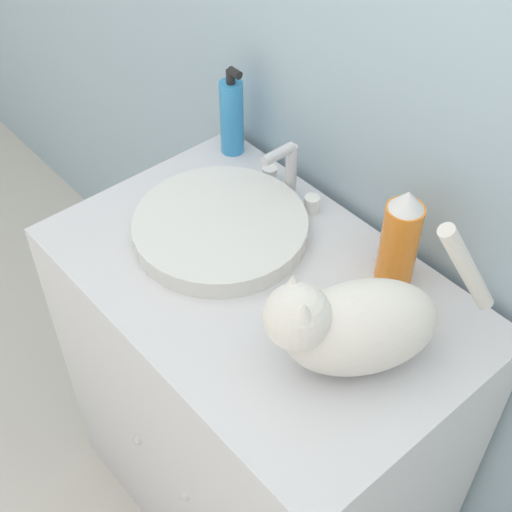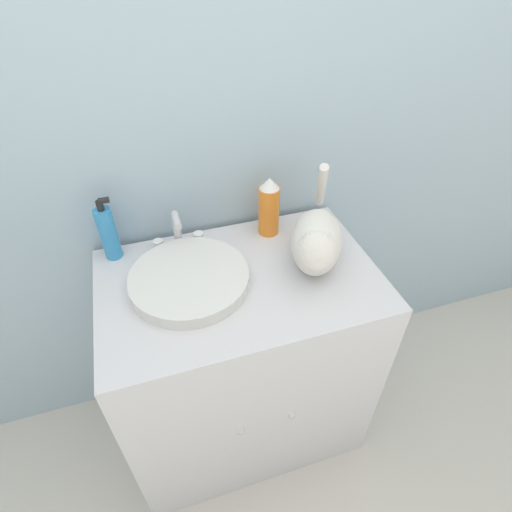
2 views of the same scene
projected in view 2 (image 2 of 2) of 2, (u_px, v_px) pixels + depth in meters
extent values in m
plane|color=beige|center=(265.00, 481.00, 1.52)|extent=(8.00, 8.00, 0.00)
cube|color=#9EB7C6|center=(206.00, 98.00, 1.13)|extent=(6.00, 0.05, 2.50)
cube|color=silver|center=(243.00, 361.00, 1.45)|extent=(0.83, 0.53, 0.83)
sphere|color=silver|center=(241.00, 432.00, 1.21)|extent=(0.02, 0.02, 0.02)
sphere|color=silver|center=(292.00, 416.00, 1.25)|extent=(0.02, 0.02, 0.02)
cylinder|color=silver|center=(189.00, 279.00, 1.15)|extent=(0.35, 0.35, 0.04)
cylinder|color=silver|center=(177.00, 230.00, 1.26)|extent=(0.02, 0.02, 0.13)
cylinder|color=silver|center=(176.00, 220.00, 1.19)|extent=(0.02, 0.07, 0.02)
cylinder|color=white|center=(159.00, 245.00, 1.27)|extent=(0.03, 0.03, 0.03)
cylinder|color=white|center=(199.00, 237.00, 1.30)|extent=(0.03, 0.03, 0.03)
ellipsoid|color=silver|center=(316.00, 241.00, 1.19)|extent=(0.25, 0.30, 0.16)
sphere|color=silver|center=(317.00, 250.00, 1.07)|extent=(0.14, 0.14, 0.11)
cone|color=silver|center=(307.00, 236.00, 1.05)|extent=(0.05, 0.05, 0.04)
cone|color=silver|center=(330.00, 238.00, 1.04)|extent=(0.05, 0.05, 0.04)
cylinder|color=silver|center=(322.00, 186.00, 1.25)|extent=(0.08, 0.13, 0.20)
cylinder|color=#338CCC|center=(108.00, 234.00, 1.20)|extent=(0.05, 0.05, 0.17)
cylinder|color=black|center=(100.00, 206.00, 1.14)|extent=(0.02, 0.02, 0.03)
cylinder|color=black|center=(104.00, 200.00, 1.13)|extent=(0.03, 0.02, 0.02)
cylinder|color=orange|center=(269.00, 211.00, 1.30)|extent=(0.07, 0.07, 0.17)
cone|color=white|center=(269.00, 183.00, 1.23)|extent=(0.06, 0.06, 0.04)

